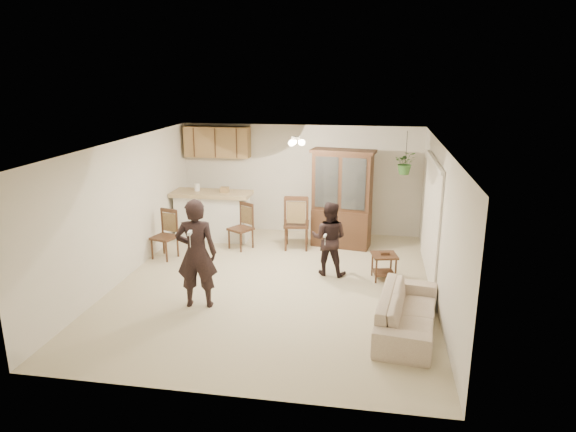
% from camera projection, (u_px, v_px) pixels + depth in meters
% --- Properties ---
extents(floor, '(6.50, 6.50, 0.00)m').
position_uv_depth(floor, '(274.00, 285.00, 9.10)').
color(floor, '#BFB390').
rests_on(floor, ground).
extents(ceiling, '(5.50, 6.50, 0.02)m').
position_uv_depth(ceiling, '(273.00, 144.00, 8.41)').
color(ceiling, silver).
rests_on(ceiling, wall_back).
extents(wall_back, '(5.50, 0.02, 2.50)m').
position_uv_depth(wall_back, '(300.00, 179.00, 11.84)').
color(wall_back, silver).
rests_on(wall_back, ground).
extents(wall_front, '(5.50, 0.02, 2.50)m').
position_uv_depth(wall_front, '(216.00, 297.00, 5.67)').
color(wall_front, silver).
rests_on(wall_front, ground).
extents(wall_left, '(0.02, 6.50, 2.50)m').
position_uv_depth(wall_left, '(123.00, 211.00, 9.19)').
color(wall_left, silver).
rests_on(wall_left, ground).
extents(wall_right, '(0.02, 6.50, 2.50)m').
position_uv_depth(wall_right, '(439.00, 225.00, 8.32)').
color(wall_right, silver).
rests_on(wall_right, ground).
extents(breakfast_bar, '(1.60, 0.55, 1.00)m').
position_uv_depth(breakfast_bar, '(213.00, 218.00, 11.48)').
color(breakfast_bar, white).
rests_on(breakfast_bar, floor).
extents(bar_top, '(1.75, 0.70, 0.08)m').
position_uv_depth(bar_top, '(212.00, 194.00, 11.33)').
color(bar_top, tan).
rests_on(bar_top, breakfast_bar).
extents(upper_cabinets, '(1.50, 0.34, 0.70)m').
position_uv_depth(upper_cabinets, '(217.00, 142.00, 11.74)').
color(upper_cabinets, olive).
rests_on(upper_cabinets, wall_back).
extents(vertical_blinds, '(0.06, 2.30, 2.10)m').
position_uv_depth(vertical_blinds, '(431.00, 219.00, 9.22)').
color(vertical_blinds, silver).
rests_on(vertical_blinds, wall_right).
extents(ceiling_fixture, '(0.36, 0.36, 0.20)m').
position_uv_depth(ceiling_fixture, '(296.00, 141.00, 9.55)').
color(ceiling_fixture, beige).
rests_on(ceiling_fixture, ceiling).
extents(hanging_plant, '(0.43, 0.37, 0.48)m').
position_uv_depth(hanging_plant, '(406.00, 163.00, 10.50)').
color(hanging_plant, '#2C6227').
rests_on(hanging_plant, ceiling).
extents(plant_cord, '(0.01, 0.01, 0.65)m').
position_uv_depth(plant_cord, '(407.00, 147.00, 10.41)').
color(plant_cord, black).
rests_on(plant_cord, ceiling).
extents(sofa, '(0.98, 1.95, 0.73)m').
position_uv_depth(sofa, '(408.00, 307.00, 7.42)').
color(sofa, beige).
rests_on(sofa, floor).
extents(adult, '(0.71, 0.53, 1.80)m').
position_uv_depth(adult, '(196.00, 253.00, 8.08)').
color(adult, black).
rests_on(adult, floor).
extents(child, '(0.72, 0.60, 1.35)m').
position_uv_depth(child, '(329.00, 240.00, 9.43)').
color(child, black).
rests_on(child, floor).
extents(china_hutch, '(1.40, 0.72, 2.10)m').
position_uv_depth(china_hutch, '(342.00, 199.00, 10.88)').
color(china_hutch, '#372214').
rests_on(china_hutch, floor).
extents(side_table, '(0.52, 0.52, 0.53)m').
position_uv_depth(side_table, '(384.00, 266.00, 9.30)').
color(side_table, '#372214').
rests_on(side_table, floor).
extents(chair_bar, '(0.54, 0.54, 0.99)m').
position_uv_depth(chair_bar, '(165.00, 245.00, 10.36)').
color(chair_bar, '#372214').
rests_on(chair_bar, floor).
extents(chair_hutch_left, '(0.59, 0.59, 0.97)m').
position_uv_depth(chair_hutch_left, '(241.00, 236.00, 10.93)').
color(chair_hutch_left, '#372214').
rests_on(chair_hutch_left, floor).
extents(chair_hutch_right, '(0.58, 0.58, 1.19)m').
position_uv_depth(chair_hutch_right, '(296.00, 233.00, 10.94)').
color(chair_hutch_right, '#372214').
rests_on(chair_hutch_right, floor).
extents(controller_adult, '(0.07, 0.16, 0.05)m').
position_uv_depth(controller_adult, '(190.00, 233.00, 7.55)').
color(controller_adult, white).
rests_on(controller_adult, adult).
extents(controller_child, '(0.05, 0.12, 0.04)m').
position_uv_depth(controller_child, '(325.00, 236.00, 9.09)').
color(controller_child, white).
rests_on(controller_child, child).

